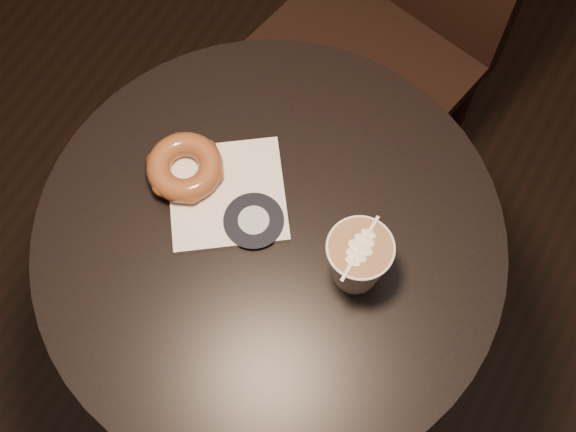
{
  "coord_description": "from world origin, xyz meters",
  "views": [
    {
      "loc": [
        0.24,
        -0.37,
        1.84
      ],
      "look_at": [
        0.01,
        0.03,
        0.79
      ],
      "focal_mm": 50.0,
      "sensor_mm": 36.0,
      "label": 1
    }
  ],
  "objects_px": {
    "cafe_table": "(272,281)",
    "pastry_bag": "(227,194)",
    "doughnut": "(185,167)",
    "chair": "(391,4)",
    "latte_cup": "(358,261)"
  },
  "relations": [
    {
      "from": "cafe_table",
      "to": "pastry_bag",
      "type": "distance_m",
      "value": 0.22
    },
    {
      "from": "doughnut",
      "to": "chair",
      "type": "bearing_deg",
      "value": 81.45
    },
    {
      "from": "chair",
      "to": "pastry_bag",
      "type": "bearing_deg",
      "value": -79.81
    },
    {
      "from": "cafe_table",
      "to": "doughnut",
      "type": "bearing_deg",
      "value": 170.65
    },
    {
      "from": "pastry_bag",
      "to": "doughnut",
      "type": "relative_size",
      "value": 1.49
    },
    {
      "from": "pastry_bag",
      "to": "latte_cup",
      "type": "bearing_deg",
      "value": -40.34
    },
    {
      "from": "chair",
      "to": "latte_cup",
      "type": "distance_m",
      "value": 0.65
    },
    {
      "from": "cafe_table",
      "to": "doughnut",
      "type": "xyz_separation_m",
      "value": [
        -0.16,
        0.03,
        0.23
      ]
    },
    {
      "from": "doughnut",
      "to": "pastry_bag",
      "type": "bearing_deg",
      "value": 1.51
    },
    {
      "from": "pastry_bag",
      "to": "latte_cup",
      "type": "relative_size",
      "value": 1.66
    },
    {
      "from": "chair",
      "to": "doughnut",
      "type": "distance_m",
      "value": 0.6
    },
    {
      "from": "pastry_bag",
      "to": "doughnut",
      "type": "xyz_separation_m",
      "value": [
        -0.07,
        -0.0,
        0.02
      ]
    },
    {
      "from": "chair",
      "to": "latte_cup",
      "type": "xyz_separation_m",
      "value": [
        0.21,
        -0.58,
        0.22
      ]
    },
    {
      "from": "chair",
      "to": "latte_cup",
      "type": "bearing_deg",
      "value": -58.4
    },
    {
      "from": "cafe_table",
      "to": "chair",
      "type": "height_order",
      "value": "chair"
    }
  ]
}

